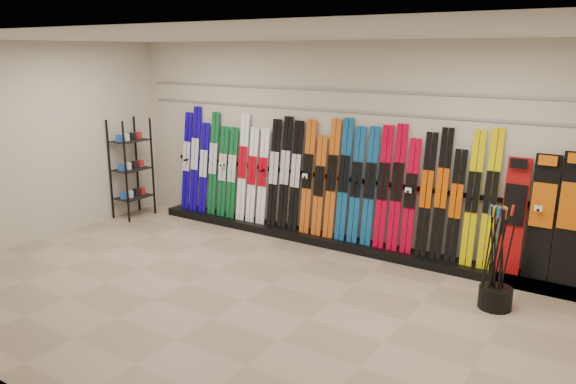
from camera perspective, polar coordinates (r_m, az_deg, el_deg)
The scene contains 12 objects.
floor at distance 6.74m, azimuth -4.51°, elevation -10.91°, with size 8.00×8.00×0.00m, color gray.
back_wall at distance 8.33m, azimuth 5.87°, elevation 4.75°, with size 8.00×8.00×0.00m, color beige.
left_wall at distance 9.24m, azimuth -24.83°, elevation 4.44°, with size 5.00×5.00×0.00m, color beige.
ceiling at distance 6.11m, azimuth -5.08°, elevation 15.51°, with size 8.00×8.00×0.00m, color silver.
ski_rack_base at distance 8.40m, azimuth 6.29°, elevation -5.34°, with size 8.00×0.40×0.12m, color black.
skis at distance 8.50m, azimuth 2.72°, elevation 1.29°, with size 5.37×0.25×1.81m.
snowboards at distance 7.47m, azimuth 25.71°, elevation -2.50°, with size 1.25×0.24×1.59m.
accessory_rack at distance 10.14m, azimuth -15.61°, elevation 2.32°, with size 0.40×0.60×1.73m, color black.
pole_bin at distance 6.90m, azimuth 20.30°, elevation -10.03°, with size 0.37×0.37×0.25m, color black.
ski_poles at distance 6.72m, azimuth 20.44°, elevation -6.25°, with size 0.31×0.27×1.18m.
slatwall_rail_0 at distance 8.25m, azimuth 5.89°, elevation 8.16°, with size 7.60×0.02×0.03m, color gray.
slatwall_rail_1 at distance 8.22m, azimuth 5.95°, elevation 10.24°, with size 7.60×0.02×0.03m, color gray.
Camera 1 is at (3.77, -4.81, 2.85)m, focal length 35.00 mm.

